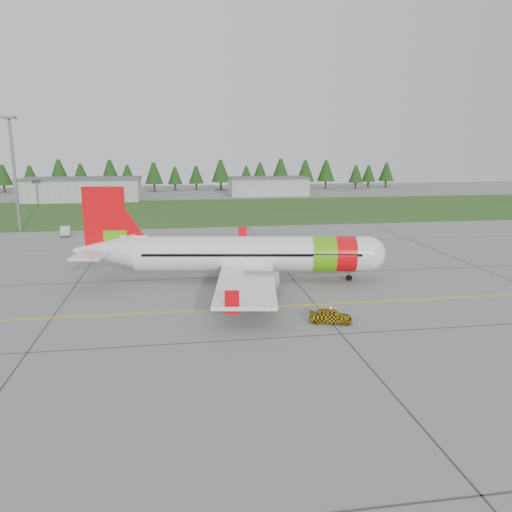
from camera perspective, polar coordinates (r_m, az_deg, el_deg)
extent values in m
plane|color=gray|center=(41.07, -3.85, -9.69)|extent=(320.00, 320.00, 0.00)
cylinder|color=white|center=(57.75, -0.46, 0.26)|extent=(27.17, 8.12, 4.03)
sphere|color=white|center=(59.19, 12.66, 0.25)|extent=(4.03, 4.03, 4.03)
cone|color=white|center=(60.28, -16.89, 0.58)|extent=(7.77, 5.10, 4.03)
cube|color=black|center=(59.19, 12.97, 0.59)|extent=(2.05, 2.91, 0.58)
cylinder|color=#5BB40D|center=(58.28, 7.70, 0.25)|extent=(3.29, 4.48, 4.11)
cylinder|color=red|center=(58.66, 10.10, 0.25)|extent=(2.88, 4.41, 4.11)
cube|color=white|center=(58.01, -0.97, -0.84)|extent=(10.71, 33.55, 0.37)
cube|color=red|center=(74.01, -1.56, 2.55)|extent=(1.25, 0.37, 2.07)
cube|color=red|center=(42.07, -2.75, -5.30)|extent=(1.25, 0.37, 2.07)
cylinder|color=gray|center=(63.67, 0.51, -0.15)|extent=(4.01, 2.72, 2.17)
cylinder|color=gray|center=(52.65, 0.62, -2.88)|extent=(4.01, 2.72, 2.17)
cube|color=red|center=(59.62, -16.91, 3.84)|extent=(4.75, 1.10, 7.85)
cube|color=#5BB40D|center=(59.67, -15.73, 1.70)|extent=(2.72, 0.84, 2.48)
cube|color=white|center=(60.38, -17.38, 0.82)|extent=(5.10, 12.25, 0.23)
cylinder|color=slate|center=(59.34, 10.60, -2.09)|extent=(0.19, 0.19, 1.45)
cylinder|color=black|center=(59.44, 10.58, -2.44)|extent=(0.74, 0.39, 0.70)
cylinder|color=slate|center=(61.11, -1.89, -1.20)|extent=(0.23, 0.23, 1.96)
cylinder|color=black|center=(61.23, -2.27, -1.60)|extent=(1.13, 0.63, 1.07)
cylinder|color=slate|center=(55.51, -2.08, -2.63)|extent=(0.23, 0.23, 1.96)
cylinder|color=black|center=(55.64, -2.50, -3.07)|extent=(1.13, 0.63, 1.07)
imported|color=#EBB70D|center=(44.89, 8.57, -5.26)|extent=(1.66, 1.82, 3.79)
imported|color=silver|center=(93.42, -21.03, 3.65)|extent=(1.89, 1.82, 4.73)
cube|color=#30561E|center=(120.92, -7.33, 5.13)|extent=(320.00, 50.00, 0.03)
cube|color=gold|center=(48.54, -4.70, -6.12)|extent=(120.00, 0.25, 0.02)
cube|color=#A8A8A3|center=(150.81, -19.24, 7.14)|extent=(32.00, 14.00, 6.00)
cube|color=#A8A8A3|center=(158.92, 1.38, 7.94)|extent=(24.00, 12.00, 5.20)
cylinder|color=slate|center=(100.27, -25.85, 8.19)|extent=(0.50, 0.50, 20.00)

